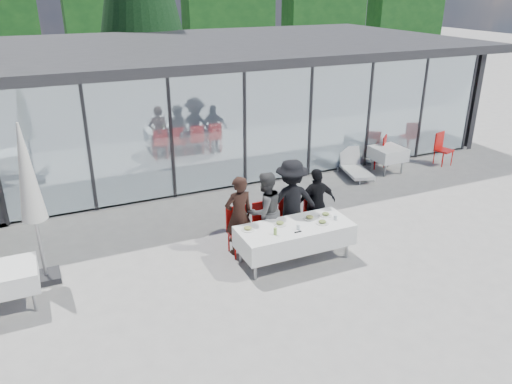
{
  "coord_description": "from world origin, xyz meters",
  "views": [
    {
      "loc": [
        -3.83,
        -7.52,
        5.09
      ],
      "look_at": [
        0.09,
        1.2,
        1.08
      ],
      "focal_mm": 35.0,
      "sensor_mm": 36.0,
      "label": 1
    }
  ],
  "objects_px": {
    "diner_chair_b": "(264,223)",
    "juice_bottle": "(275,231)",
    "diner_b": "(265,211)",
    "plate_b": "(280,223)",
    "lounger": "(354,166)",
    "plate_c": "(310,218)",
    "plate_d": "(326,214)",
    "plate_extra": "(322,222)",
    "market_umbrella": "(28,183)",
    "diner_chair_c": "(290,218)",
    "spare_chair_a": "(442,147)",
    "diner_chair_a": "(238,228)",
    "diner_a": "(239,216)",
    "diner_c": "(291,202)",
    "spare_chair_b": "(380,150)",
    "folded_eyeglasses": "(298,232)",
    "spare_table_left": "(11,278)",
    "diner_chair_d": "(315,213)",
    "plate_a": "(248,229)",
    "spare_table_right": "(388,154)",
    "dining_table": "(295,235)",
    "diner_d": "(316,203)"
  },
  "relations": [
    {
      "from": "diner_chair_d",
      "to": "spare_chair_b",
      "type": "distance_m",
      "value": 4.98
    },
    {
      "from": "dining_table",
      "to": "juice_bottle",
      "type": "relative_size",
      "value": 16.25
    },
    {
      "from": "diner_chair_b",
      "to": "juice_bottle",
      "type": "xyz_separation_m",
      "value": [
        -0.21,
        -0.93,
        0.28
      ]
    },
    {
      "from": "spare_chair_b",
      "to": "plate_extra",
      "type": "bearing_deg",
      "value": -138.29
    },
    {
      "from": "diner_chair_a",
      "to": "diner_chair_b",
      "type": "bearing_deg",
      "value": 0.0
    },
    {
      "from": "spare_chair_a",
      "to": "spare_chair_b",
      "type": "height_order",
      "value": "same"
    },
    {
      "from": "folded_eyeglasses",
      "to": "plate_d",
      "type": "bearing_deg",
      "value": 25.59
    },
    {
      "from": "diner_b",
      "to": "diner_chair_d",
      "type": "relative_size",
      "value": 1.69
    },
    {
      "from": "plate_c",
      "to": "market_umbrella",
      "type": "xyz_separation_m",
      "value": [
        -4.96,
        1.07,
        1.17
      ]
    },
    {
      "from": "diner_b",
      "to": "spare_chair_b",
      "type": "bearing_deg",
      "value": -162.09
    },
    {
      "from": "plate_a",
      "to": "market_umbrella",
      "type": "bearing_deg",
      "value": 164.4
    },
    {
      "from": "spare_table_left",
      "to": "spare_table_right",
      "type": "relative_size",
      "value": 1.0
    },
    {
      "from": "diner_chair_d",
      "to": "folded_eyeglasses",
      "type": "bearing_deg",
      "value": -134.01
    },
    {
      "from": "diner_chair_a",
      "to": "spare_table_left",
      "type": "bearing_deg",
      "value": -177.78
    },
    {
      "from": "plate_c",
      "to": "plate_extra",
      "type": "bearing_deg",
      "value": -67.12
    },
    {
      "from": "plate_c",
      "to": "juice_bottle",
      "type": "bearing_deg",
      "value": -160.35
    },
    {
      "from": "plate_d",
      "to": "plate_extra",
      "type": "bearing_deg",
      "value": -131.46
    },
    {
      "from": "plate_a",
      "to": "plate_d",
      "type": "distance_m",
      "value": 1.69
    },
    {
      "from": "diner_chair_b",
      "to": "juice_bottle",
      "type": "relative_size",
      "value": 7.01
    },
    {
      "from": "plate_d",
      "to": "spare_chair_b",
      "type": "xyz_separation_m",
      "value": [
        4.1,
        3.6,
        -0.24
      ]
    },
    {
      "from": "plate_d",
      "to": "plate_extra",
      "type": "relative_size",
      "value": 1.0
    },
    {
      "from": "diner_chair_a",
      "to": "diner_a",
      "type": "bearing_deg",
      "value": -90.0
    },
    {
      "from": "dining_table",
      "to": "diner_chair_a",
      "type": "relative_size",
      "value": 2.32
    },
    {
      "from": "diner_chair_c",
      "to": "plate_c",
      "type": "height_order",
      "value": "diner_chair_c"
    },
    {
      "from": "diner_c",
      "to": "spare_chair_b",
      "type": "distance_m",
      "value": 5.51
    },
    {
      "from": "diner_b",
      "to": "plate_b",
      "type": "xyz_separation_m",
      "value": [
        0.06,
        -0.55,
        -0.05
      ]
    },
    {
      "from": "diner_chair_d",
      "to": "spare_chair_a",
      "type": "xyz_separation_m",
      "value": [
        5.87,
        2.48,
        0.0
      ]
    },
    {
      "from": "diner_a",
      "to": "diner_c",
      "type": "xyz_separation_m",
      "value": [
        1.17,
        0.0,
        0.08
      ]
    },
    {
      "from": "diner_b",
      "to": "diner_chair_b",
      "type": "relative_size",
      "value": 1.69
    },
    {
      "from": "diner_b",
      "to": "lounger",
      "type": "height_order",
      "value": "diner_b"
    },
    {
      "from": "diner_chair_a",
      "to": "plate_d",
      "type": "height_order",
      "value": "diner_chair_a"
    },
    {
      "from": "diner_chair_a",
      "to": "diner_chair_c",
      "type": "xyz_separation_m",
      "value": [
        1.17,
        0.0,
        0.0
      ]
    },
    {
      "from": "diner_b",
      "to": "spare_chair_b",
      "type": "distance_m",
      "value": 6.01
    },
    {
      "from": "diner_chair_a",
      "to": "spare_table_right",
      "type": "height_order",
      "value": "diner_chair_a"
    },
    {
      "from": "plate_c",
      "to": "spare_table_left",
      "type": "bearing_deg",
      "value": 175.49
    },
    {
      "from": "diner_chair_d",
      "to": "plate_d",
      "type": "distance_m",
      "value": 0.66
    },
    {
      "from": "diner_d",
      "to": "diner_b",
      "type": "bearing_deg",
      "value": 1.56
    },
    {
      "from": "plate_b",
      "to": "plate_a",
      "type": "bearing_deg",
      "value": 175.76
    },
    {
      "from": "plate_c",
      "to": "spare_chair_a",
      "type": "xyz_separation_m",
      "value": [
        6.35,
        3.07,
        -0.24
      ]
    },
    {
      "from": "diner_b",
      "to": "diner_d",
      "type": "height_order",
      "value": "diner_b"
    },
    {
      "from": "plate_b",
      "to": "plate_d",
      "type": "relative_size",
      "value": 1.0
    },
    {
      "from": "market_umbrella",
      "to": "diner_b",
      "type": "bearing_deg",
      "value": -6.86
    },
    {
      "from": "diner_chair_c",
      "to": "spare_table_right",
      "type": "distance_m",
      "value": 5.22
    },
    {
      "from": "plate_extra",
      "to": "spare_chair_b",
      "type": "height_order",
      "value": "spare_chair_b"
    },
    {
      "from": "diner_b",
      "to": "spare_table_left",
      "type": "distance_m",
      "value": 4.76
    },
    {
      "from": "plate_d",
      "to": "spare_chair_a",
      "type": "distance_m",
      "value": 6.74
    },
    {
      "from": "lounger",
      "to": "plate_c",
      "type": "bearing_deg",
      "value": -135.54
    },
    {
      "from": "spare_chair_a",
      "to": "diner_c",
      "type": "bearing_deg",
      "value": -158.79
    },
    {
      "from": "diner_c",
      "to": "spare_chair_b",
      "type": "height_order",
      "value": "diner_c"
    },
    {
      "from": "diner_chair_b",
      "to": "folded_eyeglasses",
      "type": "relative_size",
      "value": 6.96
    }
  ]
}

